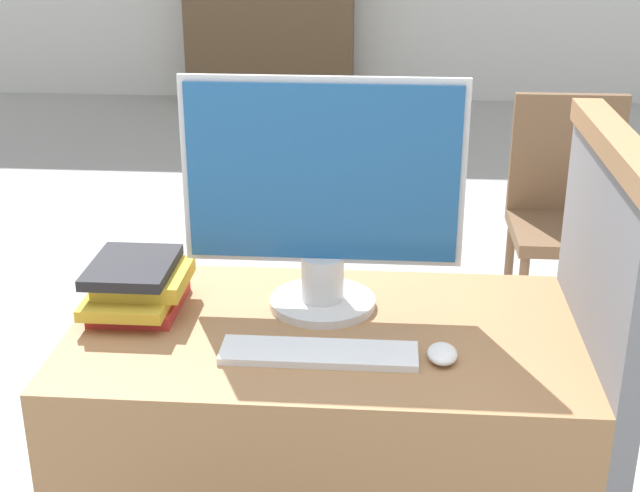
% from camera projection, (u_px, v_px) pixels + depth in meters
% --- Properties ---
extents(desk, '(1.14, 0.66, 0.75)m').
position_uv_depth(desk, '(323.00, 467.00, 2.14)').
color(desk, '#9E7047').
rests_on(desk, ground_plane).
extents(carrel_divider, '(0.07, 0.65, 1.21)m').
position_uv_depth(carrel_divider, '(587.00, 392.00, 2.00)').
color(carrel_divider, slate).
rests_on(carrel_divider, ground_plane).
extents(monitor, '(0.64, 0.25, 0.54)m').
position_uv_depth(monitor, '(323.00, 196.00, 2.01)').
color(monitor, silver).
rests_on(monitor, desk).
extents(keyboard, '(0.42, 0.11, 0.02)m').
position_uv_depth(keyboard, '(318.00, 353.00, 1.88)').
color(keyboard, white).
rests_on(keyboard, desk).
extents(mouse, '(0.06, 0.09, 0.03)m').
position_uv_depth(mouse, '(442.00, 354.00, 1.86)').
color(mouse, white).
rests_on(mouse, desk).
extents(book_stack, '(0.22, 0.28, 0.12)m').
position_uv_depth(book_stack, '(138.00, 286.00, 2.07)').
color(book_stack, '#B72D28').
rests_on(book_stack, desk).
extents(far_chair, '(0.44, 0.44, 0.93)m').
position_uv_depth(far_chair, '(567.00, 205.00, 3.49)').
color(far_chair, brown).
rests_on(far_chair, ground_plane).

